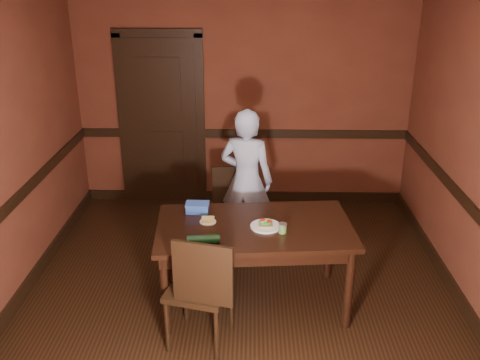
{
  "coord_description": "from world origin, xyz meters",
  "views": [
    {
      "loc": [
        0.1,
        -4.06,
        2.85
      ],
      "look_at": [
        0.0,
        0.35,
        1.05
      ],
      "focal_mm": 40.0,
      "sensor_mm": 36.0,
      "label": 1
    }
  ],
  "objects_px": {
    "dining_table": "(254,265)",
    "sauce_jar": "(283,228)",
    "chair_far": "(227,209)",
    "cheese_saucer": "(208,220)",
    "sandwich_plate": "(266,225)",
    "person": "(246,180)",
    "chair_near": "(199,287)",
    "food_tub": "(197,208)"
  },
  "relations": [
    {
      "from": "chair_near",
      "to": "sauce_jar",
      "type": "height_order",
      "value": "chair_near"
    },
    {
      "from": "dining_table",
      "to": "sauce_jar",
      "type": "height_order",
      "value": "sauce_jar"
    },
    {
      "from": "chair_far",
      "to": "person",
      "type": "height_order",
      "value": "person"
    },
    {
      "from": "chair_far",
      "to": "sauce_jar",
      "type": "bearing_deg",
      "value": -76.18
    },
    {
      "from": "dining_table",
      "to": "sauce_jar",
      "type": "distance_m",
      "value": 0.51
    },
    {
      "from": "chair_far",
      "to": "food_tub",
      "type": "xyz_separation_m",
      "value": [
        -0.22,
        -0.83,
        0.4
      ]
    },
    {
      "from": "chair_far",
      "to": "dining_table",
      "type": "bearing_deg",
      "value": -84.55
    },
    {
      "from": "sandwich_plate",
      "to": "cheese_saucer",
      "type": "xyz_separation_m",
      "value": [
        -0.49,
        0.08,
        -0.0
      ]
    },
    {
      "from": "chair_near",
      "to": "food_tub",
      "type": "xyz_separation_m",
      "value": [
        -0.08,
        0.76,
        0.33
      ]
    },
    {
      "from": "chair_near",
      "to": "sandwich_plate",
      "type": "distance_m",
      "value": 0.77
    },
    {
      "from": "food_tub",
      "to": "chair_far",
      "type": "bearing_deg",
      "value": 76.0
    },
    {
      "from": "chair_near",
      "to": "person",
      "type": "distance_m",
      "value": 1.63
    },
    {
      "from": "dining_table",
      "to": "sandwich_plate",
      "type": "distance_m",
      "value": 0.42
    },
    {
      "from": "dining_table",
      "to": "person",
      "type": "distance_m",
      "value": 1.12
    },
    {
      "from": "chair_far",
      "to": "person",
      "type": "bearing_deg",
      "value": -15.34
    },
    {
      "from": "chair_far",
      "to": "sauce_jar",
      "type": "xyz_separation_m",
      "value": [
        0.52,
        -1.21,
        0.4
      ]
    },
    {
      "from": "chair_far",
      "to": "chair_near",
      "type": "height_order",
      "value": "chair_near"
    },
    {
      "from": "cheese_saucer",
      "to": "sauce_jar",
      "type": "bearing_deg",
      "value": -15.41
    },
    {
      "from": "person",
      "to": "sauce_jar",
      "type": "height_order",
      "value": "person"
    },
    {
      "from": "sauce_jar",
      "to": "dining_table",
      "type": "bearing_deg",
      "value": 151.11
    },
    {
      "from": "chair_near",
      "to": "food_tub",
      "type": "relative_size",
      "value": 4.71
    },
    {
      "from": "food_tub",
      "to": "sandwich_plate",
      "type": "bearing_deg",
      "value": -23.91
    },
    {
      "from": "cheese_saucer",
      "to": "food_tub",
      "type": "xyz_separation_m",
      "value": [
        -0.11,
        0.2,
        0.03
      ]
    },
    {
      "from": "person",
      "to": "dining_table",
      "type": "bearing_deg",
      "value": 109.78
    },
    {
      "from": "dining_table",
      "to": "chair_near",
      "type": "distance_m",
      "value": 0.68
    },
    {
      "from": "sauce_jar",
      "to": "cheese_saucer",
      "type": "height_order",
      "value": "sauce_jar"
    },
    {
      "from": "person",
      "to": "food_tub",
      "type": "relative_size",
      "value": 7.22
    },
    {
      "from": "chair_near",
      "to": "cheese_saucer",
      "type": "relative_size",
      "value": 6.86
    },
    {
      "from": "chair_far",
      "to": "sandwich_plate",
      "type": "distance_m",
      "value": 1.23
    },
    {
      "from": "chair_near",
      "to": "person",
      "type": "height_order",
      "value": "person"
    },
    {
      "from": "sauce_jar",
      "to": "cheese_saucer",
      "type": "relative_size",
      "value": 0.58
    },
    {
      "from": "person",
      "to": "chair_near",
      "type": "bearing_deg",
      "value": 92.88
    },
    {
      "from": "sauce_jar",
      "to": "food_tub",
      "type": "xyz_separation_m",
      "value": [
        -0.74,
        0.38,
        0.0
      ]
    },
    {
      "from": "person",
      "to": "sauce_jar",
      "type": "relative_size",
      "value": 18.26
    },
    {
      "from": "dining_table",
      "to": "chair_far",
      "type": "bearing_deg",
      "value": 100.12
    },
    {
      "from": "person",
      "to": "sauce_jar",
      "type": "bearing_deg",
      "value": 120.17
    },
    {
      "from": "chair_near",
      "to": "sandwich_plate",
      "type": "bearing_deg",
      "value": -123.11
    },
    {
      "from": "chair_far",
      "to": "person",
      "type": "xyz_separation_m",
      "value": [
        0.21,
        -0.02,
        0.34
      ]
    },
    {
      "from": "dining_table",
      "to": "cheese_saucer",
      "type": "distance_m",
      "value": 0.57
    },
    {
      "from": "dining_table",
      "to": "person",
      "type": "relative_size",
      "value": 1.09
    },
    {
      "from": "dining_table",
      "to": "cheese_saucer",
      "type": "height_order",
      "value": "cheese_saucer"
    },
    {
      "from": "food_tub",
      "to": "cheese_saucer",
      "type": "bearing_deg",
      "value": -60.64
    }
  ]
}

